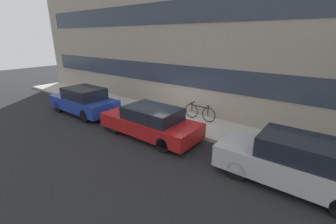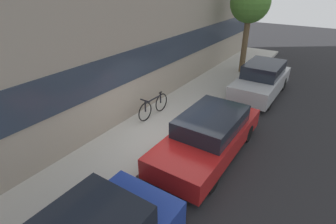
% 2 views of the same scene
% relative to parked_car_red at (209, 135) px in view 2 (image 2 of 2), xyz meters
% --- Properties ---
extents(ground_plane, '(56.00, 56.00, 0.00)m').
position_rel_parked_car_red_xyz_m(ground_plane, '(-0.20, 1.05, -0.66)').
color(ground_plane, '#232326').
extents(sidewalk_strip, '(28.00, 2.33, 0.14)m').
position_rel_parked_car_red_xyz_m(sidewalk_strip, '(-0.20, 2.21, -0.59)').
color(sidewalk_strip, '#B2AFA8').
rests_on(sidewalk_strip, ground_plane).
extents(parked_car_red, '(4.49, 1.76, 1.32)m').
position_rel_parked_car_red_xyz_m(parked_car_red, '(0.00, 0.00, 0.00)').
color(parked_car_red, '#AD1919').
rests_on(parked_car_red, ground_plane).
extents(parked_car_silver, '(4.19, 1.68, 1.49)m').
position_rel_parked_car_red_xyz_m(parked_car_silver, '(5.50, 0.00, 0.07)').
color(parked_car_silver, '#B2B5BA').
rests_on(parked_car_silver, ground_plane).
extents(bicycle, '(1.72, 0.44, 0.83)m').
position_rel_parked_car_red_xyz_m(bicycle, '(0.86, 2.72, -0.11)').
color(bicycle, black).
rests_on(bicycle, sidewalk_strip).
extents(street_tree, '(2.02, 2.02, 4.64)m').
position_rel_parked_car_red_xyz_m(street_tree, '(7.92, 1.74, 3.05)').
color(street_tree, brown).
rests_on(street_tree, sidewalk_strip).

